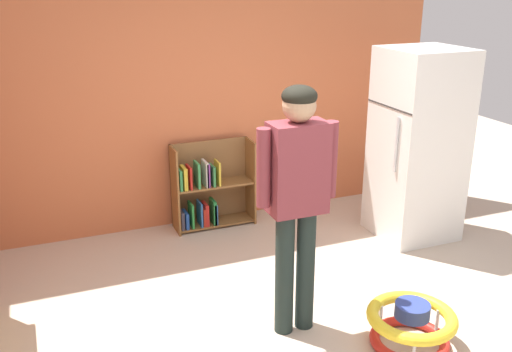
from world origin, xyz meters
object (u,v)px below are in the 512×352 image
at_px(bookshelf, 208,190).
at_px(standing_person, 297,189).
at_px(refrigerator, 418,145).
at_px(baby_walker, 411,325).

relative_size(bookshelf, standing_person, 0.49).
distance_m(refrigerator, standing_person, 2.04).
height_order(refrigerator, standing_person, refrigerator).
relative_size(bookshelf, baby_walker, 1.41).
xyz_separation_m(refrigerator, baby_walker, (-1.11, -1.51, -0.73)).
bearing_deg(refrigerator, bookshelf, 152.67).
height_order(refrigerator, bookshelf, refrigerator).
bearing_deg(baby_walker, refrigerator, 53.80).
bearing_deg(baby_walker, bookshelf, 105.30).
bearing_deg(refrigerator, standing_person, -149.48).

